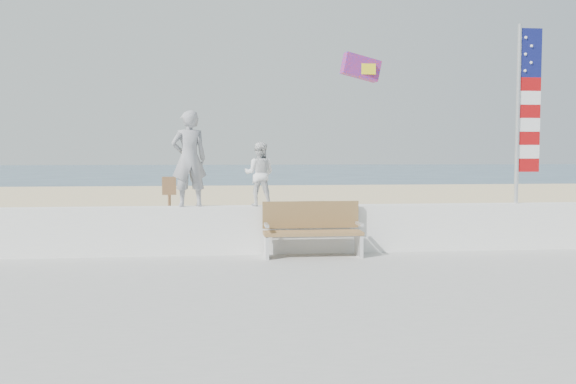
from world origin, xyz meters
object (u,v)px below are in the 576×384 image
(adult, at_px, (189,159))
(child, at_px, (260,174))
(bench, at_px, (312,229))
(flag, at_px, (524,106))

(adult, bearing_deg, child, 167.07)
(adult, bearing_deg, bench, 155.61)
(adult, bearing_deg, flag, 167.06)
(adult, relative_size, child, 1.48)
(adult, height_order, flag, flag)
(flag, bearing_deg, adult, 180.00)
(child, distance_m, flag, 5.37)
(flag, bearing_deg, child, 180.00)
(child, xyz_separation_m, flag, (5.21, -0.00, 1.31))
(bench, bearing_deg, flag, 6.07)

